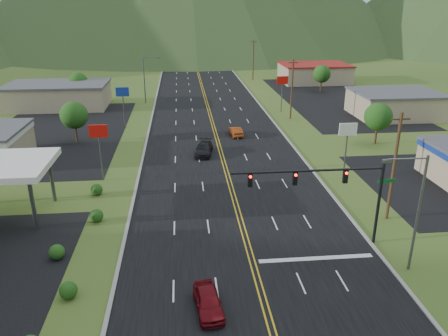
{
  "coord_description": "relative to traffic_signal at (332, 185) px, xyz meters",
  "views": [
    {
      "loc": [
        -5.01,
        -16.33,
        18.7
      ],
      "look_at": [
        -1.32,
        20.71,
        4.5
      ],
      "focal_mm": 35.0,
      "sensor_mm": 36.0,
      "label": 1
    }
  ],
  "objects": [
    {
      "name": "streetlight_west",
      "position": [
        -18.16,
        56.0,
        -0.15
      ],
      "size": [
        3.28,
        0.25,
        9.0
      ],
      "color": "#59595E",
      "rests_on": "ground"
    },
    {
      "name": "pole_sign_east_a",
      "position": [
        6.52,
        14.0,
        -0.28
      ],
      "size": [
        2.0,
        0.18,
        6.4
      ],
      "color": "#59595E",
      "rests_on": "ground"
    },
    {
      "name": "pole_sign_west_b",
      "position": [
        -20.48,
        38.0,
        -0.28
      ],
      "size": [
        2.0,
        0.18,
        6.4
      ],
      "color": "#59595E",
      "rests_on": "ground"
    },
    {
      "name": "pole_sign_west_a",
      "position": [
        -20.48,
        16.0,
        -0.28
      ],
      "size": [
        2.0,
        0.18,
        6.4
      ],
      "color": "#59595E",
      "rests_on": "ground"
    },
    {
      "name": "utility_pole_d",
      "position": [
        7.02,
        121.0,
        -0.2
      ],
      "size": [
        1.6,
        0.28,
        10.0
      ],
      "color": "#382314",
      "rests_on": "ground"
    },
    {
      "name": "building_east_mid",
      "position": [
        25.52,
        41.0,
        -3.17
      ],
      "size": [
        14.4,
        11.4,
        4.3
      ],
      "color": "tan",
      "rests_on": "ground"
    },
    {
      "name": "pole_sign_east_b",
      "position": [
        6.52,
        46.0,
        -0.28
      ],
      "size": [
        2.0,
        0.18,
        6.4
      ],
      "color": "#59595E",
      "rests_on": "ground"
    },
    {
      "name": "utility_pole_a",
      "position": [
        7.02,
        4.0,
        -0.2
      ],
      "size": [
        1.6,
        0.28,
        10.0
      ],
      "color": "#382314",
      "rests_on": "ground"
    },
    {
      "name": "tree_west_b",
      "position": [
        -31.48,
        58.0,
        -1.44
      ],
      "size": [
        3.84,
        3.84,
        5.82
      ],
      "color": "#382314",
      "rests_on": "ground"
    },
    {
      "name": "car_dark_mid",
      "position": [
        -8.75,
        23.67,
        -4.6
      ],
      "size": [
        2.85,
        5.31,
        1.46
      ],
      "primitive_type": "imported",
      "rotation": [
        0.0,
        0.0,
        -0.16
      ],
      "color": "black",
      "rests_on": "ground"
    },
    {
      "name": "car_red_near",
      "position": [
        -10.22,
        -7.25,
        -4.64
      ],
      "size": [
        2.09,
        4.22,
        1.38
      ],
      "primitive_type": "imported",
      "rotation": [
        0.0,
        0.0,
        0.12
      ],
      "color": "maroon",
      "rests_on": "ground"
    },
    {
      "name": "tree_east_b",
      "position": [
        19.52,
        64.0,
        -1.44
      ],
      "size": [
        3.84,
        3.84,
        5.82
      ],
      "color": "#382314",
      "rests_on": "ground"
    },
    {
      "name": "tree_east_a",
      "position": [
        15.52,
        26.0,
        -1.44
      ],
      "size": [
        3.84,
        3.84,
        5.82
      ],
      "color": "#382314",
      "rests_on": "ground"
    },
    {
      "name": "tree_west_a",
      "position": [
        -26.48,
        31.0,
        -1.44
      ],
      "size": [
        3.84,
        3.84,
        5.82
      ],
      "color": "#382314",
      "rests_on": "ground"
    },
    {
      "name": "utility_pole_b",
      "position": [
        7.02,
        41.0,
        -0.2
      ],
      "size": [
        1.6,
        0.28,
        10.0
      ],
      "color": "#382314",
      "rests_on": "ground"
    },
    {
      "name": "traffic_signal",
      "position": [
        0.0,
        0.0,
        0.0
      ],
      "size": [
        13.1,
        0.43,
        7.0
      ],
      "color": "black",
      "rests_on": "ground"
    },
    {
      "name": "utility_pole_c",
      "position": [
        7.02,
        81.0,
        -0.2
      ],
      "size": [
        1.6,
        0.28,
        10.0
      ],
      "color": "#382314",
      "rests_on": "ground"
    },
    {
      "name": "building_west_far",
      "position": [
        -34.48,
        54.0,
        -3.07
      ],
      "size": [
        18.4,
        11.4,
        4.5
      ],
      "color": "tan",
      "rests_on": "ground"
    },
    {
      "name": "building_east_far",
      "position": [
        21.52,
        76.0,
        -3.07
      ],
      "size": [
        16.4,
        12.4,
        4.5
      ],
      "color": "tan",
      "rests_on": "ground"
    },
    {
      "name": "car_red_far",
      "position": [
        -3.55,
        31.73,
        -4.66
      ],
      "size": [
        1.81,
        4.18,
        1.34
      ],
      "primitive_type": "imported",
      "rotation": [
        0.0,
        0.0,
        3.24
      ],
      "color": "#993A10",
      "rests_on": "ground"
    },
    {
      "name": "streetlight_east",
      "position": [
        4.7,
        -4.0,
        -0.15
      ],
      "size": [
        3.28,
        0.25,
        9.0
      ],
      "color": "#59595E",
      "rests_on": "ground"
    }
  ]
}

